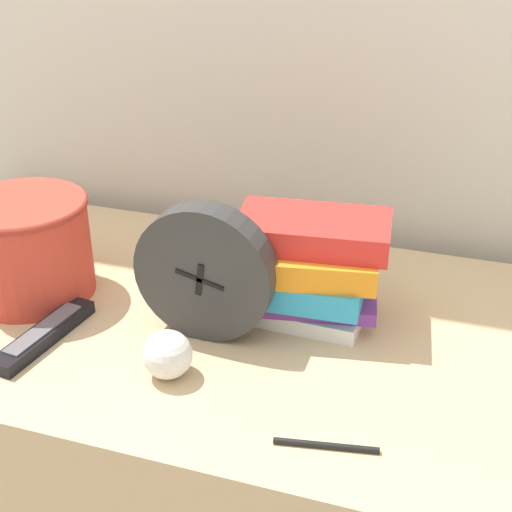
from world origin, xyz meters
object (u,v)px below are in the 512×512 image
object	(u,v)px
crumpled_paper_ball	(168,355)
pen	(326,445)
desk_clock	(205,273)
basket	(26,245)
tv_remote	(44,334)
book_stack	(303,266)

from	to	relation	value
crumpled_paper_ball	pen	distance (m)	0.25
desk_clock	basket	size ratio (longest dim) A/B	0.99
basket	tv_remote	distance (m)	0.17
pen	basket	bearing A→B (deg)	158.72
tv_remote	pen	bearing A→B (deg)	-11.76
basket	book_stack	bearing A→B (deg)	9.04
basket	crumpled_paper_ball	world-z (taller)	basket
tv_remote	crumpled_paper_ball	world-z (taller)	crumpled_paper_ball
desk_clock	tv_remote	bearing A→B (deg)	-157.45
book_stack	tv_remote	bearing A→B (deg)	-151.09
pen	desk_clock	bearing A→B (deg)	140.64
desk_clock	pen	bearing A→B (deg)	-39.36
basket	desk_clock	bearing A→B (deg)	-4.87
book_stack	basket	world-z (taller)	book_stack
tv_remote	crumpled_paper_ball	size ratio (longest dim) A/B	2.87
desk_clock	pen	size ratio (longest dim) A/B	1.64
pen	tv_remote	bearing A→B (deg)	168.24
tv_remote	basket	bearing A→B (deg)	129.34
desk_clock	crumpled_paper_ball	distance (m)	0.13
desk_clock	book_stack	world-z (taller)	desk_clock
desk_clock	book_stack	size ratio (longest dim) A/B	0.76
crumpled_paper_ball	desk_clock	bearing A→B (deg)	83.48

